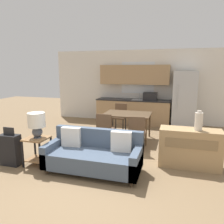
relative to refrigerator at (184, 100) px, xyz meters
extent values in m
plane|color=#7F6647|center=(-1.79, -4.25, -0.97)|extent=(20.00, 20.00, 0.00)
cube|color=silver|center=(-1.79, 0.38, 0.38)|extent=(6.40, 0.06, 2.70)
cube|color=white|center=(-1.69, 0.35, 0.71)|extent=(1.22, 0.01, 1.16)
cube|color=tan|center=(-1.79, 0.04, -0.54)|extent=(2.68, 0.62, 0.86)
cube|color=#232326|center=(-1.79, 0.04, -0.09)|extent=(2.71, 0.65, 0.04)
cube|color=#B2B5B7|center=(-1.58, -0.01, -0.07)|extent=(0.48, 0.36, 0.01)
cylinder|color=#B7BABC|center=(-1.58, 0.16, 0.05)|extent=(0.02, 0.02, 0.24)
cube|color=tan|center=(-1.79, 0.18, 0.83)|extent=(2.54, 0.34, 0.70)
cube|color=black|center=(-1.16, -0.01, 0.07)|extent=(0.48, 0.36, 0.28)
cube|color=#B7BABC|center=(0.00, 0.00, 0.00)|extent=(0.78, 0.66, 1.94)
cylinder|color=silver|center=(-0.23, -0.35, 0.10)|extent=(0.02, 0.02, 0.87)
cube|color=brown|center=(-1.58, -1.87, -0.23)|extent=(1.32, 0.93, 0.04)
cylinder|color=brown|center=(-2.18, -2.27, -0.61)|extent=(0.05, 0.05, 0.72)
cylinder|color=brown|center=(-0.99, -2.27, -0.61)|extent=(0.05, 0.05, 0.72)
cylinder|color=brown|center=(-2.18, -1.47, -0.61)|extent=(0.05, 0.05, 0.72)
cylinder|color=brown|center=(-0.99, -1.47, -0.61)|extent=(0.05, 0.05, 0.72)
cylinder|color=#3D2D1E|center=(-2.61, -4.44, -0.92)|extent=(0.05, 0.05, 0.10)
cylinder|color=#3D2D1E|center=(-0.94, -4.44, -0.92)|extent=(0.05, 0.05, 0.10)
cylinder|color=#3D2D1E|center=(-2.61, -3.80, -0.92)|extent=(0.05, 0.05, 0.10)
cylinder|color=#3D2D1E|center=(-0.94, -3.80, -0.92)|extent=(0.05, 0.05, 0.10)
cube|color=#47566B|center=(-1.77, -4.12, -0.71)|extent=(1.87, 0.80, 0.31)
cube|color=#47566B|center=(-1.77, -3.79, -0.52)|extent=(1.87, 0.14, 0.70)
cube|color=#47566B|center=(-2.64, -4.12, -0.64)|extent=(0.14, 0.80, 0.45)
cube|color=#47566B|center=(-0.91, -4.12, -0.64)|extent=(0.14, 0.80, 0.45)
cube|color=silver|center=(-2.33, -3.92, -0.35)|extent=(0.41, 0.16, 0.40)
cube|color=silver|center=(-1.25, -3.92, -0.35)|extent=(0.41, 0.15, 0.40)
cube|color=olive|center=(-3.02, -4.12, -0.39)|extent=(0.45, 0.45, 0.03)
cube|color=olive|center=(-3.02, -4.12, -0.84)|extent=(0.41, 0.41, 0.02)
cube|color=black|center=(-3.23, -4.32, -0.69)|extent=(0.03, 0.03, 0.56)
cube|color=black|center=(-2.82, -4.32, -0.69)|extent=(0.03, 0.03, 0.56)
cube|color=black|center=(-3.23, -3.91, -0.69)|extent=(0.03, 0.03, 0.56)
cube|color=black|center=(-2.82, -3.91, -0.69)|extent=(0.03, 0.03, 0.56)
cylinder|color=#4C515B|center=(-3.00, -4.11, -0.37)|extent=(0.16, 0.16, 0.02)
sphere|color=#4C515B|center=(-3.00, -4.11, -0.25)|extent=(0.21, 0.21, 0.21)
cylinder|color=white|center=(-3.00, -4.11, 0.01)|extent=(0.35, 0.35, 0.30)
cube|color=tan|center=(0.05, -3.32, -0.57)|extent=(1.21, 0.44, 0.80)
cube|color=olive|center=(0.05, -3.55, -0.40)|extent=(0.97, 0.01, 0.19)
cylinder|color=beige|center=(0.17, -3.36, 0.02)|extent=(0.15, 0.15, 0.36)
cylinder|color=beige|center=(0.17, -3.36, 0.21)|extent=(0.08, 0.08, 0.04)
cube|color=brown|center=(-1.16, -2.65, -0.51)|extent=(0.46, 0.46, 0.04)
cube|color=brown|center=(-1.14, -2.85, -0.29)|extent=(0.40, 0.07, 0.41)
cylinder|color=black|center=(-1.01, -2.47, -0.75)|extent=(0.03, 0.03, 0.44)
cylinder|color=black|center=(-1.35, -2.50, -0.75)|extent=(0.03, 0.03, 0.44)
cylinder|color=black|center=(-0.98, -2.81, -0.75)|extent=(0.03, 0.03, 0.44)
cylinder|color=black|center=(-1.32, -2.84, -0.75)|extent=(0.03, 0.03, 0.44)
cube|color=brown|center=(-2.01, -1.14, -0.51)|extent=(0.43, 0.43, 0.04)
cube|color=brown|center=(-2.00, -0.95, -0.29)|extent=(0.40, 0.04, 0.41)
cylinder|color=black|center=(-2.18, -1.31, -0.75)|extent=(0.03, 0.03, 0.44)
cylinder|color=black|center=(-1.84, -1.32, -0.75)|extent=(0.03, 0.03, 0.44)
cylinder|color=black|center=(-2.17, -0.97, -0.75)|extent=(0.03, 0.03, 0.44)
cylinder|color=black|center=(-1.83, -0.98, -0.75)|extent=(0.03, 0.03, 0.44)
cube|color=brown|center=(-2.01, -2.58, -0.51)|extent=(0.44, 0.44, 0.04)
cube|color=brown|center=(-2.00, -2.77, -0.29)|extent=(0.40, 0.05, 0.41)
cylinder|color=black|center=(-1.84, -2.40, -0.75)|extent=(0.03, 0.03, 0.44)
cylinder|color=black|center=(-2.18, -2.42, -0.75)|extent=(0.03, 0.03, 0.44)
cylinder|color=black|center=(-1.83, -2.74, -0.75)|extent=(0.03, 0.03, 0.44)
cylinder|color=black|center=(-2.17, -2.75, -0.75)|extent=(0.03, 0.03, 0.44)
cube|color=black|center=(-3.56, -4.28, -0.64)|extent=(0.42, 0.22, 0.66)
cube|color=black|center=(-3.56, -4.28, -0.23)|extent=(0.25, 0.02, 0.16)
camera|label=1|loc=(-0.29, -7.85, 1.03)|focal=35.00mm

